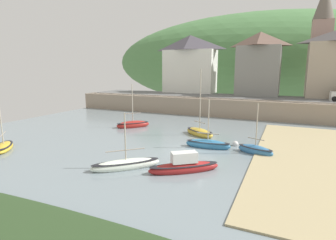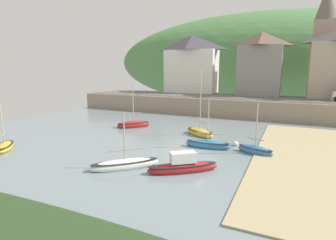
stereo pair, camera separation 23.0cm
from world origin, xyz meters
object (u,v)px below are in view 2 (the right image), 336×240
at_px(waterfront_building_centre, 260,63).
at_px(sailboat_tall_mast, 125,164).
at_px(waterfront_building_left, 191,64).
at_px(mooring_buoy, 235,144).
at_px(church_with_spire, 323,38).
at_px(fishing_boat_green, 134,124).
at_px(rowboat_small_beached, 5,146).
at_px(motorboat_with_cabin, 183,166).
at_px(sailboat_far_left, 200,132).
at_px(sailboat_nearest_shore, 255,150).
at_px(dinghy_open_wooden, 208,144).

height_order(waterfront_building_centre, sailboat_tall_mast, waterfront_building_centre).
relative_size(waterfront_building_left, waterfront_building_centre, 1.01).
relative_size(sailboat_tall_mast, mooring_buoy, 7.96).
bearing_deg(church_with_spire, fishing_boat_green, -129.82).
bearing_deg(rowboat_small_beached, waterfront_building_left, 126.99).
distance_m(waterfront_building_left, rowboat_small_beached, 32.03).
bearing_deg(mooring_buoy, motorboat_with_cabin, -104.54).
bearing_deg(waterfront_building_left, sailboat_tall_mast, -77.76).
bearing_deg(waterfront_building_centre, fishing_boat_green, -119.66).
height_order(waterfront_building_left, sailboat_tall_mast, waterfront_building_left).
height_order(waterfront_building_centre, fishing_boat_green, waterfront_building_centre).
height_order(fishing_boat_green, rowboat_small_beached, rowboat_small_beached).
bearing_deg(sailboat_tall_mast, waterfront_building_centre, 36.69).
bearing_deg(church_with_spire, mooring_buoy, -106.42).
bearing_deg(waterfront_building_centre, waterfront_building_left, -180.00).
relative_size(waterfront_building_centre, church_with_spire, 0.57).
bearing_deg(waterfront_building_centre, motorboat_with_cabin, -92.17).
relative_size(sailboat_far_left, fishing_boat_green, 1.31).
xyz_separation_m(sailboat_tall_mast, sailboat_nearest_shore, (7.29, 6.75, 0.02)).
relative_size(fishing_boat_green, mooring_buoy, 10.06).
bearing_deg(sailboat_nearest_shore, sailboat_far_left, 167.48).
height_order(motorboat_with_cabin, dinghy_open_wooden, dinghy_open_wooden).
height_order(dinghy_open_wooden, sailboat_nearest_shore, dinghy_open_wooden).
bearing_deg(sailboat_nearest_shore, rowboat_small_beached, -137.36).
bearing_deg(mooring_buoy, church_with_spire, 73.58).
distance_m(waterfront_building_left, fishing_boat_green, 20.60).
height_order(waterfront_building_left, motorboat_with_cabin, waterfront_building_left).
xyz_separation_m(sailboat_far_left, sailboat_nearest_shore, (5.66, -3.78, -0.02)).
height_order(waterfront_building_left, waterfront_building_centre, waterfront_building_left).
bearing_deg(fishing_boat_green, waterfront_building_left, 43.64).
relative_size(church_with_spire, sailboat_tall_mast, 4.22).
distance_m(church_with_spire, fishing_boat_green, 32.25).
bearing_deg(rowboat_small_beached, sailboat_nearest_shore, 67.03).
height_order(motorboat_with_cabin, sailboat_nearest_shore, sailboat_nearest_shore).
bearing_deg(waterfront_building_left, sailboat_far_left, -67.49).
bearing_deg(waterfront_building_centre, sailboat_tall_mast, -98.90).
bearing_deg(mooring_buoy, sailboat_nearest_shore, -40.63).
distance_m(sailboat_far_left, sailboat_tall_mast, 10.66).
distance_m(waterfront_building_left, church_with_spire, 20.52).
height_order(motorboat_with_cabin, sailboat_tall_mast, sailboat_tall_mast).
xyz_separation_m(waterfront_building_left, sailboat_far_left, (8.21, -19.81, -7.03)).
bearing_deg(fishing_boat_green, mooring_buoy, -60.27).
height_order(waterfront_building_left, rowboat_small_beached, waterfront_building_left).
xyz_separation_m(waterfront_building_left, church_with_spire, (19.79, 4.00, 3.71)).
distance_m(church_with_spire, rowboat_small_beached, 43.95).
relative_size(dinghy_open_wooden, sailboat_tall_mast, 1.06).
bearing_deg(rowboat_small_beached, dinghy_open_wooden, 71.79).
xyz_separation_m(waterfront_building_centre, sailboat_nearest_shore, (2.54, -23.60, -7.00)).
height_order(dinghy_open_wooden, rowboat_small_beached, rowboat_small_beached).
relative_size(waterfront_building_centre, mooring_buoy, 19.25).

